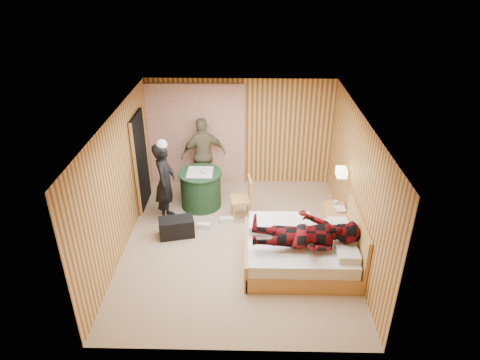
{
  "coord_description": "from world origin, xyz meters",
  "views": [
    {
      "loc": [
        0.19,
        -6.63,
        4.9
      ],
      "look_at": [
        0.04,
        0.57,
        1.05
      ],
      "focal_mm": 32.0,
      "sensor_mm": 36.0,
      "label": 1
    }
  ],
  "objects_px": {
    "chair_far": "(203,168)",
    "man_at_table": "(203,155)",
    "woman_standing": "(165,182)",
    "man_on_bed": "(306,227)",
    "wall_lamp": "(342,172)",
    "chair_near": "(245,195)",
    "bed": "(301,251)",
    "duffel_bag": "(177,227)",
    "round_table": "(201,189)",
    "nightstand": "(334,220)"
  },
  "relations": [
    {
      "from": "nightstand",
      "to": "woman_standing",
      "type": "height_order",
      "value": "woman_standing"
    },
    {
      "from": "round_table",
      "to": "man_at_table",
      "type": "bearing_deg",
      "value": 90.0
    },
    {
      "from": "wall_lamp",
      "to": "round_table",
      "type": "xyz_separation_m",
      "value": [
        -2.74,
        0.9,
        -0.89
      ]
    },
    {
      "from": "woman_standing",
      "to": "man_at_table",
      "type": "bearing_deg",
      "value": -25.33
    },
    {
      "from": "round_table",
      "to": "wall_lamp",
      "type": "bearing_deg",
      "value": -18.16
    },
    {
      "from": "bed",
      "to": "duffel_bag",
      "type": "distance_m",
      "value": 2.46
    },
    {
      "from": "round_table",
      "to": "chair_near",
      "type": "distance_m",
      "value": 1.06
    },
    {
      "from": "wall_lamp",
      "to": "chair_near",
      "type": "distance_m",
      "value": 2.0
    },
    {
      "from": "chair_far",
      "to": "man_at_table",
      "type": "relative_size",
      "value": 0.54
    },
    {
      "from": "wall_lamp",
      "to": "chair_far",
      "type": "height_order",
      "value": "wall_lamp"
    },
    {
      "from": "chair_far",
      "to": "bed",
      "type": "bearing_deg",
      "value": -64.38
    },
    {
      "from": "wall_lamp",
      "to": "man_at_table",
      "type": "height_order",
      "value": "man_at_table"
    },
    {
      "from": "woman_standing",
      "to": "chair_near",
      "type": "bearing_deg",
      "value": -86.88
    },
    {
      "from": "man_at_table",
      "to": "woman_standing",
      "type": "bearing_deg",
      "value": 45.96
    },
    {
      "from": "man_at_table",
      "to": "duffel_bag",
      "type": "bearing_deg",
      "value": 61.8
    },
    {
      "from": "woman_standing",
      "to": "man_at_table",
      "type": "relative_size",
      "value": 0.98
    },
    {
      "from": "man_at_table",
      "to": "man_on_bed",
      "type": "relative_size",
      "value": 0.97
    },
    {
      "from": "chair_far",
      "to": "man_at_table",
      "type": "xyz_separation_m",
      "value": [
        0.02,
        0.05,
        0.32
      ]
    },
    {
      "from": "round_table",
      "to": "woman_standing",
      "type": "distance_m",
      "value": 0.93
    },
    {
      "from": "chair_far",
      "to": "man_at_table",
      "type": "distance_m",
      "value": 0.33
    },
    {
      "from": "round_table",
      "to": "man_on_bed",
      "type": "relative_size",
      "value": 0.52
    },
    {
      "from": "bed",
      "to": "round_table",
      "type": "height_order",
      "value": "bed"
    },
    {
      "from": "bed",
      "to": "man_on_bed",
      "type": "bearing_deg",
      "value": -84.69
    },
    {
      "from": "man_at_table",
      "to": "man_on_bed",
      "type": "height_order",
      "value": "man_on_bed"
    },
    {
      "from": "wall_lamp",
      "to": "chair_near",
      "type": "height_order",
      "value": "wall_lamp"
    },
    {
      "from": "bed",
      "to": "nightstand",
      "type": "height_order",
      "value": "bed"
    },
    {
      "from": "bed",
      "to": "chair_far",
      "type": "relative_size",
      "value": 2.09
    },
    {
      "from": "woman_standing",
      "to": "man_at_table",
      "type": "distance_m",
      "value": 1.44
    },
    {
      "from": "bed",
      "to": "man_at_table",
      "type": "height_order",
      "value": "man_at_table"
    },
    {
      "from": "man_at_table",
      "to": "man_on_bed",
      "type": "bearing_deg",
      "value": 106.22
    },
    {
      "from": "chair_far",
      "to": "duffel_bag",
      "type": "relative_size",
      "value": 1.39
    },
    {
      "from": "woman_standing",
      "to": "man_on_bed",
      "type": "bearing_deg",
      "value": -121.31
    },
    {
      "from": "bed",
      "to": "woman_standing",
      "type": "relative_size",
      "value": 1.16
    },
    {
      "from": "man_on_bed",
      "to": "nightstand",
      "type": "bearing_deg",
      "value": 58.97
    },
    {
      "from": "duffel_bag",
      "to": "woman_standing",
      "type": "distance_m",
      "value": 0.95
    },
    {
      "from": "chair_near",
      "to": "man_on_bed",
      "type": "bearing_deg",
      "value": 22.54
    },
    {
      "from": "wall_lamp",
      "to": "man_on_bed",
      "type": "distance_m",
      "value": 1.54
    },
    {
      "from": "nightstand",
      "to": "round_table",
      "type": "distance_m",
      "value": 2.87
    },
    {
      "from": "chair_far",
      "to": "duffel_bag",
      "type": "distance_m",
      "value": 1.93
    },
    {
      "from": "wall_lamp",
      "to": "chair_far",
      "type": "relative_size",
      "value": 0.28
    },
    {
      "from": "nightstand",
      "to": "man_at_table",
      "type": "bearing_deg",
      "value": 147.12
    },
    {
      "from": "nightstand",
      "to": "chair_far",
      "type": "height_order",
      "value": "chair_far"
    },
    {
      "from": "bed",
      "to": "duffel_bag",
      "type": "xyz_separation_m",
      "value": [
        -2.31,
        0.82,
        -0.11
      ]
    },
    {
      "from": "wall_lamp",
      "to": "round_table",
      "type": "height_order",
      "value": "wall_lamp"
    },
    {
      "from": "chair_near",
      "to": "man_at_table",
      "type": "relative_size",
      "value": 0.53
    },
    {
      "from": "wall_lamp",
      "to": "chair_far",
      "type": "xyz_separation_m",
      "value": [
        -2.76,
        1.62,
        -0.76
      ]
    },
    {
      "from": "nightstand",
      "to": "round_table",
      "type": "relative_size",
      "value": 0.63
    },
    {
      "from": "bed",
      "to": "chair_far",
      "type": "height_order",
      "value": "bed"
    },
    {
      "from": "round_table",
      "to": "bed",
      "type": "bearing_deg",
      "value": -45.16
    },
    {
      "from": "chair_near",
      "to": "man_on_bed",
      "type": "relative_size",
      "value": 0.51
    }
  ]
}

